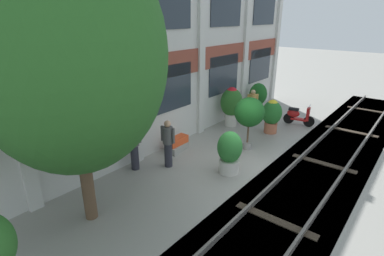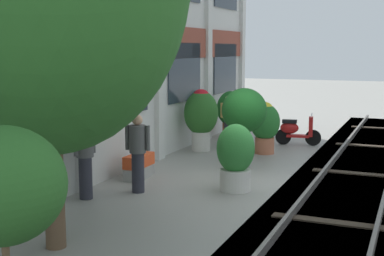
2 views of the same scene
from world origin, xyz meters
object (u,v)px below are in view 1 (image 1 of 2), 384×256
(potted_plant_ribbed_drum, at_px, (258,96))
(potted_plant_glazed_jar, at_px, (229,151))
(resident_by_doorway, at_px, (134,146))
(scooter_near_curb, at_px, (298,116))
(potted_plant_square_trough, at_px, (177,144))
(resident_near_plants, at_px, (252,104))
(broadleaf_tree, at_px, (70,59))
(potted_plant_fluted_column, at_px, (272,114))
(resident_watching_tracks, at_px, (168,142))
(potted_plant_terracotta_small, at_px, (249,113))
(potted_plant_stone_basin, at_px, (231,103))

(potted_plant_ribbed_drum, xyz_separation_m, potted_plant_glazed_jar, (-6.35, -2.29, -0.14))
(resident_by_doorway, bearing_deg, scooter_near_curb, 86.24)
(potted_plant_square_trough, xyz_separation_m, resident_near_plants, (4.79, -0.49, 0.55))
(broadleaf_tree, bearing_deg, potted_plant_glazed_jar, -19.28)
(potted_plant_fluted_column, bearing_deg, resident_watching_tracks, 165.53)
(potted_plant_terracotta_small, bearing_deg, scooter_near_curb, -7.11)
(potted_plant_stone_basin, bearing_deg, resident_near_plants, -19.24)
(resident_by_doorway, bearing_deg, potted_plant_square_trough, 100.89)
(potted_plant_square_trough, distance_m, potted_plant_terracotta_small, 2.89)
(potted_plant_fluted_column, bearing_deg, potted_plant_ribbed_drum, 38.90)
(potted_plant_square_trough, distance_m, potted_plant_stone_basin, 3.68)
(resident_by_doorway, bearing_deg, potted_plant_stone_basin, 102.67)
(potted_plant_stone_basin, xyz_separation_m, resident_near_plants, (1.20, -0.42, -0.25))
(potted_plant_square_trough, xyz_separation_m, potted_plant_fluted_column, (3.93, -1.88, 0.58))
(broadleaf_tree, relative_size, resident_near_plants, 4.33)
(broadleaf_tree, relative_size, potted_plant_glazed_jar, 4.70)
(broadleaf_tree, height_order, potted_plant_stone_basin, broadleaf_tree)
(resident_near_plants, bearing_deg, scooter_near_curb, 69.79)
(potted_plant_stone_basin, relative_size, potted_plant_terracotta_small, 0.90)
(potted_plant_stone_basin, bearing_deg, potted_plant_terracotta_small, -133.91)
(potted_plant_ribbed_drum, distance_m, potted_plant_fluted_column, 2.86)
(potted_plant_ribbed_drum, distance_m, potted_plant_glazed_jar, 6.75)
(resident_by_doorway, distance_m, resident_watching_tracks, 1.10)
(scooter_near_curb, relative_size, resident_near_plants, 0.90)
(potted_plant_square_trough, height_order, potted_plant_ribbed_drum, potted_plant_ribbed_drum)
(scooter_near_curb, relative_size, resident_by_doorway, 0.88)
(potted_plant_terracotta_small, distance_m, scooter_near_curb, 3.96)
(resident_by_doorway, bearing_deg, broadleaf_tree, -50.78)
(broadleaf_tree, xyz_separation_m, resident_watching_tracks, (3.20, 0.36, -3.03))
(potted_plant_glazed_jar, bearing_deg, potted_plant_fluted_column, 6.92)
(potted_plant_ribbed_drum, height_order, resident_watching_tracks, resident_watching_tracks)
(potted_plant_square_trough, distance_m, scooter_near_curb, 6.11)
(potted_plant_square_trough, distance_m, resident_watching_tracks, 1.38)
(potted_plant_square_trough, height_order, potted_plant_terracotta_small, potted_plant_terracotta_small)
(potted_plant_stone_basin, xyz_separation_m, resident_watching_tracks, (-4.69, -0.51, -0.19))
(potted_plant_stone_basin, bearing_deg, broadleaf_tree, -173.74)
(potted_plant_fluted_column, bearing_deg, resident_near_plants, 58.00)
(resident_by_doorway, bearing_deg, potted_plant_ribbed_drum, 103.30)
(potted_plant_ribbed_drum, bearing_deg, scooter_near_curb, -103.06)
(broadleaf_tree, xyz_separation_m, potted_plant_terracotta_small, (6.11, -0.99, -2.48))
(potted_plant_ribbed_drum, height_order, potted_plant_glazed_jar, potted_plant_ribbed_drum)
(broadleaf_tree, bearing_deg, resident_watching_tracks, 6.43)
(potted_plant_glazed_jar, xyz_separation_m, scooter_near_curb, (5.81, -0.03, -0.30))
(potted_plant_ribbed_drum, bearing_deg, resident_near_plants, -163.21)
(resident_by_doorway, bearing_deg, potted_plant_terracotta_small, 75.94)
(potted_plant_ribbed_drum, relative_size, resident_near_plants, 1.01)
(potted_plant_fluted_column, bearing_deg, potted_plant_stone_basin, 100.46)
(resident_watching_tracks, bearing_deg, scooter_near_curb, 155.09)
(potted_plant_square_trough, bearing_deg, potted_plant_ribbed_drum, -0.78)
(potted_plant_square_trough, bearing_deg, resident_near_plants, -5.88)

